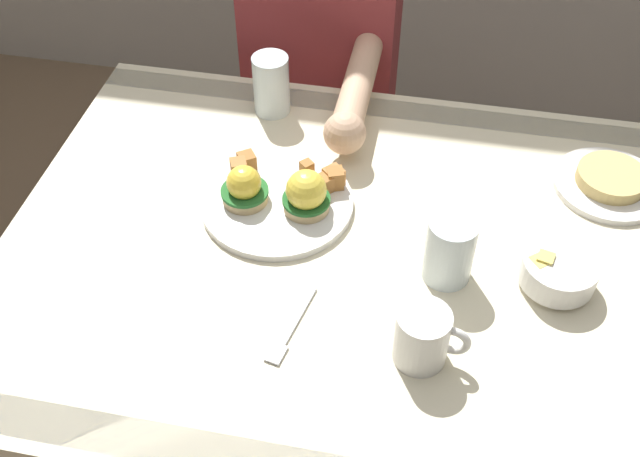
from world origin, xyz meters
TOP-DOWN VIEW (x-y plane):
  - dining_table at (0.00, 0.00)m, footprint 1.20×0.90m
  - eggs_benedict_plate at (-0.15, 0.08)m, footprint 0.27×0.27m
  - fruit_bowl at (0.32, -0.01)m, footprint 0.12×0.12m
  - coffee_mug at (0.13, -0.19)m, footprint 0.11×0.08m
  - fork at (-0.07, -0.18)m, footprint 0.05×0.16m
  - water_glass_near at (-0.23, 0.35)m, footprint 0.07×0.07m
  - water_glass_far at (0.15, -0.02)m, footprint 0.08×0.08m
  - side_plate at (0.43, 0.24)m, footprint 0.20×0.20m
  - diner_person at (-0.18, 0.60)m, footprint 0.34×0.54m

SIDE VIEW (x-z plane):
  - dining_table at x=0.00m, z-range 0.26..1.00m
  - diner_person at x=-0.18m, z-range 0.08..1.22m
  - fork at x=-0.07m, z-range 0.74..0.74m
  - side_plate at x=0.43m, z-range 0.74..0.77m
  - eggs_benedict_plate at x=-0.15m, z-range 0.72..0.81m
  - fruit_bowl at x=0.32m, z-range 0.74..0.80m
  - coffee_mug at x=0.13m, z-range 0.74..0.84m
  - water_glass_far at x=0.15m, z-range 0.73..0.85m
  - water_glass_near at x=-0.23m, z-range 0.73..0.86m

